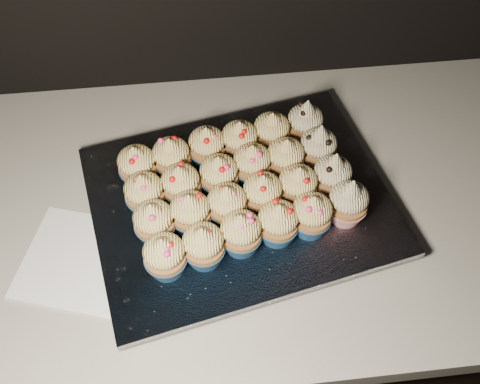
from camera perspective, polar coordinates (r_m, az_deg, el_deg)
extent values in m
cube|color=black|center=(1.36, 10.43, -11.14)|extent=(2.40, 0.60, 0.86)
cube|color=beige|center=(0.97, 14.33, 0.00)|extent=(2.44, 0.64, 0.04)
cube|color=white|center=(0.88, -16.85, -6.92)|extent=(0.21, 0.21, 0.00)
cube|color=black|center=(0.89, 0.00, -1.46)|extent=(0.50, 0.41, 0.02)
cube|color=silver|center=(0.88, 0.00, -0.84)|extent=(0.54, 0.46, 0.01)
cone|color=navy|center=(0.80, -7.83, -7.56)|extent=(0.06, 0.06, 0.03)
ellipsoid|color=#F7D77D|center=(0.77, -8.15, -6.22)|extent=(0.06, 0.06, 0.04)
cone|color=#F7D77D|center=(0.75, -8.35, -5.35)|extent=(0.03, 0.03, 0.02)
cone|color=navy|center=(0.80, -3.82, -6.52)|extent=(0.06, 0.06, 0.03)
ellipsoid|color=#F7D77D|center=(0.77, -3.97, -5.14)|extent=(0.06, 0.06, 0.04)
cone|color=#F7D77D|center=(0.75, -4.07, -4.25)|extent=(0.03, 0.03, 0.02)
cone|color=navy|center=(0.81, 0.09, -5.19)|extent=(0.06, 0.06, 0.03)
ellipsoid|color=#F7D77D|center=(0.78, 0.10, -3.77)|extent=(0.06, 0.06, 0.04)
cone|color=#F7D77D|center=(0.76, 0.10, -2.86)|extent=(0.03, 0.03, 0.02)
cone|color=navy|center=(0.82, 3.98, -4.13)|extent=(0.06, 0.06, 0.03)
ellipsoid|color=#F7D77D|center=(0.79, 4.13, -2.68)|extent=(0.06, 0.06, 0.04)
cone|color=#F7D77D|center=(0.77, 4.23, -1.75)|extent=(0.03, 0.03, 0.02)
cone|color=navy|center=(0.83, 7.47, -3.27)|extent=(0.06, 0.06, 0.03)
ellipsoid|color=#F7D77D|center=(0.80, 7.75, -1.81)|extent=(0.06, 0.06, 0.04)
cone|color=#F7D77D|center=(0.78, 7.94, -0.87)|extent=(0.03, 0.03, 0.02)
cone|color=#AC1721|center=(0.85, 11.18, -1.99)|extent=(0.06, 0.06, 0.03)
ellipsoid|color=beige|center=(0.82, 11.60, -0.53)|extent=(0.06, 0.06, 0.04)
cone|color=beige|center=(0.80, 11.92, 0.63)|extent=(0.03, 0.03, 0.03)
cone|color=navy|center=(0.83, -8.93, -4.03)|extent=(0.06, 0.06, 0.03)
ellipsoid|color=#F7D77D|center=(0.80, -9.27, -2.60)|extent=(0.06, 0.06, 0.04)
cone|color=#F7D77D|center=(0.78, -9.49, -1.67)|extent=(0.03, 0.03, 0.02)
cone|color=navy|center=(0.83, -5.17, -3.09)|extent=(0.06, 0.06, 0.03)
ellipsoid|color=#F7D77D|center=(0.80, -5.37, -1.62)|extent=(0.06, 0.06, 0.04)
cone|color=#F7D77D|center=(0.78, -5.50, -0.68)|extent=(0.03, 0.03, 0.02)
cone|color=navy|center=(0.84, -1.33, -2.25)|extent=(0.06, 0.06, 0.03)
ellipsoid|color=#F7D77D|center=(0.80, -1.38, -0.77)|extent=(0.06, 0.06, 0.04)
cone|color=#F7D77D|center=(0.79, -1.41, 0.19)|extent=(0.03, 0.03, 0.02)
cone|color=navy|center=(0.85, 2.37, -1.08)|extent=(0.06, 0.06, 0.03)
ellipsoid|color=#F7D77D|center=(0.82, 2.45, 0.43)|extent=(0.06, 0.06, 0.04)
cone|color=#F7D77D|center=(0.80, 2.51, 1.40)|extent=(0.03, 0.03, 0.02)
cone|color=navy|center=(0.86, 6.02, -0.25)|extent=(0.06, 0.06, 0.03)
ellipsoid|color=#F7D77D|center=(0.83, 6.25, 1.27)|extent=(0.06, 0.06, 0.04)
cone|color=#F7D77D|center=(0.81, 6.39, 2.24)|extent=(0.03, 0.03, 0.02)
cone|color=#AC1721|center=(0.88, 9.57, 0.75)|extent=(0.06, 0.06, 0.03)
ellipsoid|color=beige|center=(0.85, 9.92, 2.27)|extent=(0.06, 0.06, 0.04)
cone|color=beige|center=(0.83, 10.19, 3.46)|extent=(0.03, 0.03, 0.03)
cone|color=navy|center=(0.86, -9.93, -1.03)|extent=(0.06, 0.06, 0.03)
ellipsoid|color=#F7D77D|center=(0.83, -10.29, 0.46)|extent=(0.06, 0.06, 0.04)
cone|color=#F7D77D|center=(0.81, -10.53, 1.41)|extent=(0.03, 0.03, 0.02)
cone|color=navy|center=(0.86, -6.17, -0.16)|extent=(0.06, 0.06, 0.03)
ellipsoid|color=#F7D77D|center=(0.83, -6.40, 1.36)|extent=(0.06, 0.06, 0.04)
cone|color=#F7D77D|center=(0.81, -6.55, 2.33)|extent=(0.03, 0.03, 0.02)
cone|color=navy|center=(0.87, -2.20, 0.86)|extent=(0.06, 0.06, 0.03)
ellipsoid|color=#F7D77D|center=(0.84, -2.28, 2.40)|extent=(0.06, 0.06, 0.04)
cone|color=#F7D77D|center=(0.82, -2.33, 3.39)|extent=(0.03, 0.03, 0.02)
cone|color=navy|center=(0.88, 1.27, 2.06)|extent=(0.06, 0.06, 0.03)
ellipsoid|color=#F7D77D|center=(0.85, 1.32, 3.62)|extent=(0.06, 0.06, 0.04)
cone|color=#F7D77D|center=(0.84, 1.35, 4.62)|extent=(0.03, 0.03, 0.02)
cone|color=navy|center=(0.89, 4.76, 2.65)|extent=(0.06, 0.06, 0.03)
ellipsoid|color=#F7D77D|center=(0.86, 4.93, 4.22)|extent=(0.06, 0.06, 0.04)
cone|color=#F7D77D|center=(0.85, 5.04, 5.21)|extent=(0.03, 0.03, 0.02)
cone|color=#AC1721|center=(0.91, 8.13, 3.67)|extent=(0.06, 0.06, 0.03)
ellipsoid|color=beige|center=(0.88, 8.42, 5.23)|extent=(0.06, 0.06, 0.04)
cone|color=beige|center=(0.86, 8.64, 6.45)|extent=(0.03, 0.03, 0.03)
cone|color=navy|center=(0.90, -10.67, 1.85)|extent=(0.06, 0.06, 0.03)
ellipsoid|color=#F7D77D|center=(0.87, -11.05, 3.38)|extent=(0.06, 0.06, 0.04)
cone|color=#F7D77D|center=(0.85, -11.29, 4.35)|extent=(0.03, 0.03, 0.02)
cone|color=navy|center=(0.90, -7.16, 2.72)|extent=(0.06, 0.06, 0.03)
ellipsoid|color=#F7D77D|center=(0.87, -7.41, 4.28)|extent=(0.06, 0.06, 0.04)
cone|color=#F7D77D|center=(0.85, -7.57, 5.27)|extent=(0.03, 0.03, 0.02)
cone|color=navy|center=(0.91, -3.43, 3.90)|extent=(0.06, 0.06, 0.03)
ellipsoid|color=#F7D77D|center=(0.88, -3.56, 5.48)|extent=(0.06, 0.06, 0.04)
cone|color=#F7D77D|center=(0.86, -3.63, 6.49)|extent=(0.03, 0.03, 0.02)
cone|color=navy|center=(0.91, -0.04, 4.52)|extent=(0.06, 0.06, 0.03)
ellipsoid|color=#F7D77D|center=(0.88, -0.04, 6.11)|extent=(0.06, 0.06, 0.04)
cone|color=#F7D77D|center=(0.87, -0.04, 7.12)|extent=(0.03, 0.03, 0.02)
cone|color=navy|center=(0.93, 3.31, 5.42)|extent=(0.06, 0.06, 0.03)
ellipsoid|color=#F7D77D|center=(0.90, 3.42, 7.01)|extent=(0.06, 0.06, 0.04)
cone|color=#F7D77D|center=(0.88, 3.49, 8.02)|extent=(0.03, 0.03, 0.02)
cone|color=#AC1721|center=(0.95, 6.80, 6.26)|extent=(0.06, 0.06, 0.03)
ellipsoid|color=beige|center=(0.92, 7.03, 7.84)|extent=(0.06, 0.06, 0.04)
cone|color=beige|center=(0.90, 7.21, 9.07)|extent=(0.03, 0.03, 0.03)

